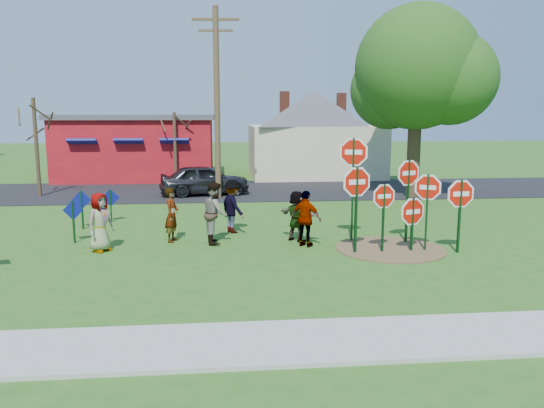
{
  "coord_description": "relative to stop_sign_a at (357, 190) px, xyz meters",
  "views": [
    {
      "loc": [
        -0.43,
        -15.75,
        3.93
      ],
      "look_at": [
        1.13,
        0.39,
        1.17
      ],
      "focal_mm": 35.0,
      "sensor_mm": 36.0,
      "label": 1
    }
  ],
  "objects": [
    {
      "name": "stop_sign_e",
      "position": [
        1.68,
        0.07,
        -0.74
      ],
      "size": [
        1.05,
        0.37,
        1.71
      ],
      "rotation": [
        0.0,
        0.0,
        0.32
      ],
      "color": "#0F3715",
      "rests_on": "ground"
    },
    {
      "name": "person_b",
      "position": [
        -5.32,
        1.92,
        -0.97
      ],
      "size": [
        0.54,
        0.7,
        1.7
      ],
      "primitive_type": "imported",
      "rotation": [
        0.0,
        0.0,
        1.34
      ],
      "color": "#2A6D5F",
      "rests_on": "ground"
    },
    {
      "name": "ground",
      "position": [
        -3.35,
        1.33,
        -1.82
      ],
      "size": [
        120.0,
        120.0,
        0.0
      ],
      "primitive_type": "plane",
      "color": "#275F1B",
      "rests_on": "ground"
    },
    {
      "name": "blue_diamond_c",
      "position": [
        -8.57,
        4.08,
        -0.98
      ],
      "size": [
        0.66,
        0.09,
        1.36
      ],
      "rotation": [
        0.0,
        0.0,
        -0.1
      ],
      "color": "#0F3715",
      "rests_on": "ground"
    },
    {
      "name": "stop_sign_f",
      "position": [
        2.95,
        -0.23,
        -0.25
      ],
      "size": [
        1.1,
        0.1,
        2.26
      ],
      "rotation": [
        0.0,
        0.0,
        0.07
      ],
      "color": "#0F3715",
      "rests_on": "ground"
    },
    {
      "name": "utility_pole",
      "position": [
        -3.92,
        10.44,
        2.76
      ],
      "size": [
        2.13,
        0.31,
        8.7
      ],
      "rotation": [
        0.0,
        0.0,
        -0.09
      ],
      "color": "#4C3823",
      "rests_on": "ground"
    },
    {
      "name": "stop_sign_b",
      "position": [
        0.25,
        1.43,
        0.64
      ],
      "size": [
        1.13,
        0.4,
        3.38
      ],
      "rotation": [
        0.0,
        0.0,
        -0.33
      ],
      "color": "#0F3715",
      "rests_on": "ground"
    },
    {
      "name": "stop_sign_g",
      "position": [
        0.8,
        0.01,
        -0.37
      ],
      "size": [
        0.93,
        0.24,
        2.11
      ],
      "rotation": [
        0.0,
        0.0,
        0.24
      ],
      "color": "#0F3715",
      "rests_on": "ground"
    },
    {
      "name": "bare_tree_west",
      "position": [
        -12.49,
        11.77,
        1.22
      ],
      "size": [
        1.8,
        1.8,
        4.7
      ],
      "color": "#382819",
      "rests_on": "ground"
    },
    {
      "name": "person_a",
      "position": [
        -7.28,
        0.94,
        -0.96
      ],
      "size": [
        0.94,
        1.0,
        1.72
      ],
      "primitive_type": "imported",
      "rotation": [
        0.0,
        0.0,
        0.92
      ],
      "color": "#415181",
      "rests_on": "ground"
    },
    {
      "name": "person_f",
      "position": [
        -1.46,
        1.65,
        -1.03
      ],
      "size": [
        1.35,
        1.4,
        1.59
      ],
      "primitive_type": "imported",
      "rotation": [
        0.0,
        0.0,
        2.32
      ],
      "color": "#1E5233",
      "rests_on": "ground"
    },
    {
      "name": "leafy_tree",
      "position": [
        5.46,
        9.92,
        3.93
      ],
      "size": [
        6.29,
        5.73,
        8.93
      ],
      "color": "#382819",
      "rests_on": "ground"
    },
    {
      "name": "dirt_patch",
      "position": [
        1.15,
        0.33,
        -1.81
      ],
      "size": [
        3.2,
        3.2,
        0.03
      ],
      "primitive_type": "cylinder",
      "color": "brown",
      "rests_on": "ground"
    },
    {
      "name": "red_building",
      "position": [
        -8.85,
        19.32,
        0.14
      ],
      "size": [
        9.4,
        7.69,
        3.9
      ],
      "color": "maroon",
      "rests_on": "ground"
    },
    {
      "name": "bare_tree_east",
      "position": [
        -6.3,
        15.45,
        0.79
      ],
      "size": [
        1.8,
        1.8,
        4.04
      ],
      "color": "#382819",
      "rests_on": "ground"
    },
    {
      "name": "cream_house",
      "position": [
        2.15,
        19.33,
        1.1
      ],
      "size": [
        9.4,
        9.4,
        6.5
      ],
      "color": "beige",
      "rests_on": "ground"
    },
    {
      "name": "person_e",
      "position": [
        -1.28,
        0.9,
        -0.97
      ],
      "size": [
        1.04,
        0.93,
        1.7
      ],
      "primitive_type": "imported",
      "rotation": [
        0.0,
        0.0,
        2.5
      ],
      "color": "#492850",
      "rests_on": "ground"
    },
    {
      "name": "stop_sign_c",
      "position": [
        2.11,
        0.09,
        -0.17
      ],
      "size": [
        0.91,
        0.5,
        2.38
      ],
      "rotation": [
        0.0,
        0.0,
        -0.49
      ],
      "color": "#0F3715",
      "rests_on": "ground"
    },
    {
      "name": "suv",
      "position": [
        -4.59,
        11.43,
        -1.04
      ],
      "size": [
        4.56,
        2.47,
        1.47
      ],
      "primitive_type": "imported",
      "rotation": [
        0.0,
        0.0,
        1.75
      ],
      "color": "#2C2B30",
      "rests_on": "road"
    },
    {
      "name": "blue_diamond_b",
      "position": [
        -8.32,
        2.04,
        -0.99
      ],
      "size": [
        0.63,
        0.08,
        1.34
      ],
      "rotation": [
        0.0,
        0.0,
        -0.11
      ],
      "color": "#0F3715",
      "rests_on": "ground"
    },
    {
      "name": "stop_sign_d",
      "position": [
        1.88,
        1.07,
        0.13
      ],
      "size": [
        1.03,
        0.37,
        2.71
      ],
      "rotation": [
        0.0,
        0.0,
        0.33
      ],
      "color": "#0F3715",
      "rests_on": "ground"
    },
    {
      "name": "sidewalk",
      "position": [
        -3.35,
        -5.87,
        -1.78
      ],
      "size": [
        22.0,
        1.8,
        0.08
      ],
      "primitive_type": "cube",
      "color": "#9E9E99",
      "rests_on": "ground"
    },
    {
      "name": "stop_sign_a",
      "position": [
        0.0,
        0.0,
        0.0
      ],
      "size": [
        1.13,
        0.29,
        2.63
      ],
      "rotation": [
        0.0,
        0.0,
        0.24
      ],
      "color": "#0F3715",
      "rests_on": "ground"
    },
    {
      "name": "person_d",
      "position": [
        -3.41,
        3.01,
        -0.93
      ],
      "size": [
        1.14,
        1.33,
        1.79
      ],
      "primitive_type": "imported",
      "rotation": [
        0.0,
        0.0,
        2.07
      ],
      "color": "#36373B",
      "rests_on": "ground"
    },
    {
      "name": "blue_diamond_d",
      "position": [
        -7.84,
        5.24,
        -1.07
      ],
      "size": [
        0.65,
        0.12,
        1.23
      ],
      "rotation": [
        0.0,
        0.0,
        0.16
      ],
      "color": "#0F3715",
      "rests_on": "ground"
    },
    {
      "name": "person_c",
      "position": [
        -3.98,
        1.61,
        -0.87
      ],
      "size": [
        0.8,
        0.98,
        1.89
      ],
      "primitive_type": "imported",
      "rotation": [
        0.0,
        0.0,
        1.66
      ],
      "color": "brown",
      "rests_on": "ground"
    },
    {
      "name": "road",
      "position": [
        -3.35,
        12.83,
        -1.8
      ],
      "size": [
        120.0,
        7.5,
        0.04
      ],
      "primitive_type": "cube",
      "color": "black",
      "rests_on": "ground"
    }
  ]
}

